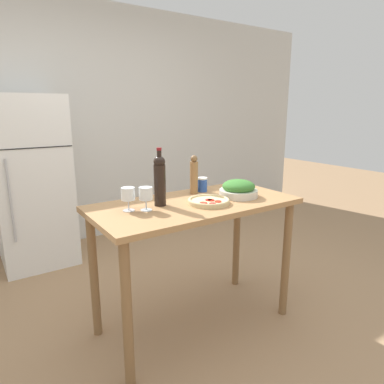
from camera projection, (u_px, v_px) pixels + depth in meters
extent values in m
plane|color=#9E7A56|center=(195.00, 322.00, 2.44)|extent=(14.00, 14.00, 0.00)
cube|color=silver|center=(89.00, 125.00, 3.81)|extent=(6.40, 0.06, 2.60)
cube|color=white|center=(32.00, 182.00, 3.24)|extent=(0.65, 0.64, 1.61)
cube|color=black|center=(34.00, 148.00, 2.90)|extent=(0.64, 0.01, 0.01)
cylinder|color=#B2B2B7|center=(11.00, 202.00, 2.87)|extent=(0.02, 0.02, 0.72)
cube|color=#A87A4C|center=(195.00, 205.00, 2.23)|extent=(1.34, 0.66, 0.04)
cylinder|color=olive|center=(127.00, 316.00, 1.79)|extent=(0.06, 0.06, 0.86)
cylinder|color=olive|center=(286.00, 260.00, 2.45)|extent=(0.06, 0.06, 0.86)
cylinder|color=olive|center=(94.00, 276.00, 2.22)|extent=(0.06, 0.06, 0.86)
cylinder|color=olive|center=(237.00, 237.00, 2.88)|extent=(0.06, 0.06, 0.86)
cylinder|color=black|center=(160.00, 185.00, 2.12)|extent=(0.07, 0.07, 0.26)
sphere|color=black|center=(159.00, 162.00, 2.08)|extent=(0.07, 0.07, 0.07)
cylinder|color=black|center=(159.00, 156.00, 2.07)|extent=(0.03, 0.03, 0.07)
cylinder|color=maroon|center=(159.00, 149.00, 2.06)|extent=(0.03, 0.03, 0.02)
cylinder|color=silver|center=(146.00, 210.00, 2.04)|extent=(0.07, 0.07, 0.00)
cylinder|color=silver|center=(146.00, 205.00, 2.03)|extent=(0.01, 0.01, 0.06)
cylinder|color=white|center=(146.00, 193.00, 2.02)|extent=(0.08, 0.08, 0.08)
cylinder|color=maroon|center=(146.00, 198.00, 2.02)|extent=(0.07, 0.07, 0.02)
cylinder|color=silver|center=(129.00, 210.00, 2.03)|extent=(0.07, 0.07, 0.00)
cylinder|color=silver|center=(129.00, 205.00, 2.02)|extent=(0.01, 0.01, 0.06)
cylinder|color=white|center=(128.00, 194.00, 2.01)|extent=(0.08, 0.08, 0.08)
cylinder|color=maroon|center=(128.00, 199.00, 2.02)|extent=(0.07, 0.07, 0.01)
cylinder|color=olive|center=(194.00, 178.00, 2.41)|extent=(0.06, 0.06, 0.23)
sphere|color=brown|center=(194.00, 159.00, 2.38)|extent=(0.05, 0.05, 0.05)
cylinder|color=silver|center=(238.00, 193.00, 2.35)|extent=(0.26, 0.26, 0.05)
ellipsoid|color=#38752D|center=(239.00, 186.00, 2.34)|extent=(0.22, 0.22, 0.09)
cylinder|color=#DBC189|center=(209.00, 202.00, 2.18)|extent=(0.27, 0.27, 0.02)
torus|color=#DBC189|center=(209.00, 200.00, 2.18)|extent=(0.27, 0.27, 0.02)
cylinder|color=red|center=(213.00, 204.00, 2.09)|extent=(0.04, 0.04, 0.01)
cylinder|color=red|center=(203.00, 203.00, 2.11)|extent=(0.05, 0.05, 0.01)
cylinder|color=red|center=(218.00, 201.00, 2.14)|extent=(0.04, 0.04, 0.01)
cylinder|color=red|center=(211.00, 200.00, 2.17)|extent=(0.04, 0.04, 0.01)
cylinder|color=red|center=(209.00, 200.00, 2.18)|extent=(0.04, 0.04, 0.01)
cylinder|color=#284CA3|center=(202.00, 185.00, 2.49)|extent=(0.07, 0.07, 0.09)
cylinder|color=white|center=(202.00, 178.00, 2.48)|extent=(0.07, 0.07, 0.01)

